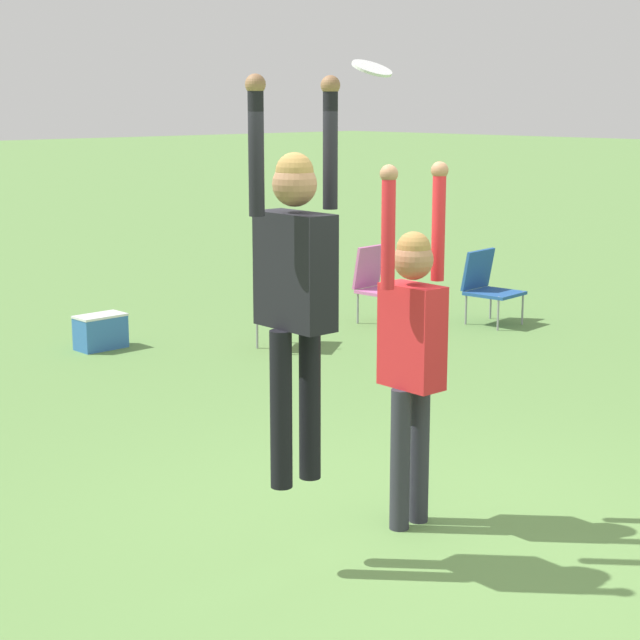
{
  "coord_description": "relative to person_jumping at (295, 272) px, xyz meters",
  "views": [
    {
      "loc": [
        -4.4,
        -4.01,
        2.56
      ],
      "look_at": [
        -0.21,
        0.4,
        1.3
      ],
      "focal_mm": 60.0,
      "sensor_mm": 36.0,
      "label": 1
    }
  ],
  "objects": [
    {
      "name": "camping_chair_3",
      "position": [
        3.49,
        4.15,
        -1.12
      ],
      "size": [
        0.63,
        0.7,
        0.92
      ],
      "rotation": [
        0.0,
        0.0,
        3.75
      ],
      "color": "gray",
      "rests_on": "ground_plane"
    },
    {
      "name": "frisbee",
      "position": [
        0.56,
        -0.01,
        1.06
      ],
      "size": [
        0.23,
        0.22,
        0.1
      ],
      "color": "white"
    },
    {
      "name": "cooler_box",
      "position": [
        2.1,
        5.35,
        -1.48
      ],
      "size": [
        0.51,
        0.29,
        0.36
      ],
      "color": "#336BB7",
      "rests_on": "ground_plane"
    },
    {
      "name": "camping_chair_1",
      "position": [
        5.16,
        4.32,
        -1.16
      ],
      "size": [
        0.48,
        0.52,
        0.9
      ],
      "rotation": [
        0.0,
        0.0,
        3.21
      ],
      "color": "gray",
      "rests_on": "ground_plane"
    },
    {
      "name": "ground_plane",
      "position": [
        0.66,
        -0.12,
        -1.66
      ],
      "size": [
        120.0,
        120.0,
        0.0
      ],
      "primitive_type": "plane",
      "color": "#608C47"
    },
    {
      "name": "person_defending",
      "position": [
        0.9,
        -0.03,
        -0.49
      ],
      "size": [
        0.54,
        0.4,
        2.2
      ],
      "rotation": [
        0.0,
        0.0,
        -1.6
      ],
      "color": "#2D2D38",
      "rests_on": "ground_plane"
    },
    {
      "name": "person_jumping",
      "position": [
        0.0,
        0.0,
        0.0
      ],
      "size": [
        0.62,
        0.47,
        2.19
      ],
      "rotation": [
        0.0,
        0.0,
        1.54
      ],
      "color": "black",
      "rests_on": "ground_plane"
    },
    {
      "name": "camping_chair_0",
      "position": [
        6.07,
        3.39,
        -1.19
      ],
      "size": [
        0.59,
        0.63,
        0.85
      ],
      "rotation": [
        0.0,
        0.0,
        3.24
      ],
      "color": "gray",
      "rests_on": "ground_plane"
    }
  ]
}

